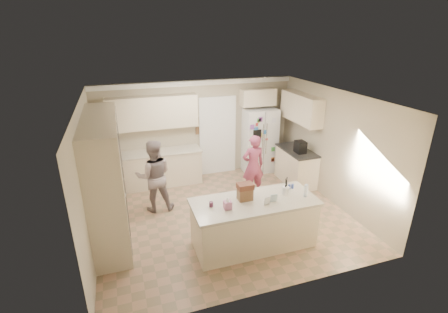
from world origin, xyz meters
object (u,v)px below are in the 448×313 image
object	(u,v)px
utensil_crock	(286,191)
teen_boy	(154,176)
tissue_box	(228,205)
refrigerator	(259,140)
island_base	(254,224)
coffee_maker	(300,147)
dollhouse_body	(245,194)
teen_girl	(253,166)

from	to	relation	value
utensil_crock	teen_boy	size ratio (longest dim) A/B	0.09
tissue_box	refrigerator	bearing A→B (deg)	57.96
island_base	teen_boy	world-z (taller)	teen_boy
island_base	tissue_box	size ratio (longest dim) A/B	15.71
island_base	coffee_maker	bearing A→B (deg)	42.83
refrigerator	coffee_maker	size ratio (longest dim) A/B	6.00
refrigerator	utensil_crock	bearing A→B (deg)	-103.28
tissue_box	coffee_maker	bearing A→B (deg)	37.57
utensil_crock	dollhouse_body	bearing A→B (deg)	176.42
dollhouse_body	teen_boy	xyz separation A→B (m)	(-1.42, 1.77, -0.22)
coffee_maker	utensil_crock	size ratio (longest dim) A/B	2.00
tissue_box	teen_boy	world-z (taller)	teen_boy
refrigerator	dollhouse_body	distance (m)	3.49
coffee_maker	dollhouse_body	bearing A→B (deg)	-140.71
island_base	utensil_crock	world-z (taller)	utensil_crock
utensil_crock	dollhouse_body	xyz separation A→B (m)	(-0.80, 0.05, 0.04)
refrigerator	island_base	distance (m)	3.54
utensil_crock	island_base	bearing A→B (deg)	-175.60
utensil_crock	tissue_box	size ratio (longest dim) A/B	1.07
coffee_maker	dollhouse_body	distance (m)	2.84
teen_boy	dollhouse_body	bearing A→B (deg)	133.27
teen_boy	teen_girl	size ratio (longest dim) A/B	1.07
tissue_box	teen_girl	world-z (taller)	teen_girl
tissue_box	teen_girl	size ratio (longest dim) A/B	0.09
dollhouse_body	teen_girl	world-z (taller)	teen_girl
utensil_crock	teen_boy	distance (m)	2.87
coffee_maker	dollhouse_body	xyz separation A→B (m)	(-2.20, -1.80, -0.03)
refrigerator	dollhouse_body	size ratio (longest dim) A/B	6.92
island_base	dollhouse_body	world-z (taller)	dollhouse_body
coffee_maker	teen_boy	xyz separation A→B (m)	(-3.62, -0.03, -0.25)
utensil_crock	teen_girl	world-z (taller)	teen_girl
refrigerator	teen_girl	size ratio (longest dim) A/B	1.18
tissue_box	dollhouse_body	bearing A→B (deg)	26.57
coffee_maker	island_base	size ratio (longest dim) A/B	0.14
coffee_maker	island_base	xyz separation A→B (m)	(-2.05, -1.90, -0.63)
refrigerator	teen_girl	xyz separation A→B (m)	(-0.74, -1.34, -0.14)
coffee_maker	teen_boy	bearing A→B (deg)	-179.46
refrigerator	coffee_maker	bearing A→B (deg)	-64.65
coffee_maker	teen_girl	bearing A→B (deg)	-176.87
refrigerator	dollhouse_body	world-z (taller)	refrigerator
refrigerator	teen_boy	distance (m)	3.33
tissue_box	utensil_crock	bearing A→B (deg)	7.13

